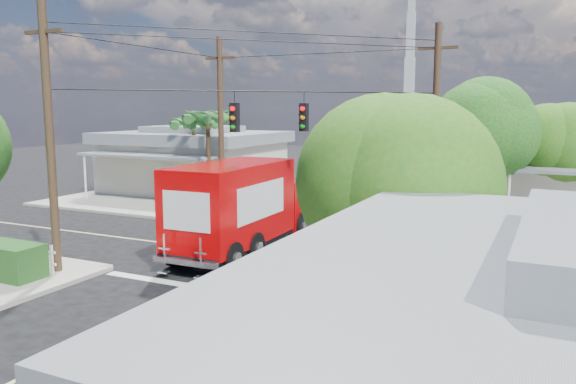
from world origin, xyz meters
The scene contains 13 objects.
ground centered at (0.00, 0.00, 0.00)m, with size 120.00×120.00×0.00m, color black.
sidewalk_nw centered at (-10.88, 10.88, 0.07)m, with size 14.12×14.12×0.14m.
road_markings centered at (0.00, -1.47, 0.01)m, with size 32.00×32.00×0.01m.
building_nw centered at (-12.00, 12.46, 2.22)m, with size 10.80×10.20×4.30m.
radio_tower centered at (0.50, 20.00, 5.64)m, with size 0.80×0.80×17.00m.
tree_ne_front centered at (7.21, 6.76, 4.77)m, with size 4.21×4.14×6.66m.
tree_ne_back centered at (9.81, 8.96, 4.19)m, with size 3.77×3.66×5.82m.
tree_se centered at (7.01, -7.24, 4.04)m, with size 3.67×3.54×5.62m.
palm_nw_front centered at (-7.50, 7.50, 5.04)m, with size 3.01×3.08×5.59m.
palm_nw_back centered at (-9.50, 9.00, 4.67)m, with size 3.01×3.08×5.19m.
utility_poles centered at (-1.58, 1.60, 4.67)m, with size 12.00×10.68×9.00m.
vending_boxes centered at (6.50, 6.20, 0.69)m, with size 1.90×0.50×1.10m.
delivery_truck centered at (-1.13, 0.16, 1.80)m, with size 2.80×8.27×3.55m.
Camera 1 is at (9.78, -18.42, 5.57)m, focal length 35.00 mm.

